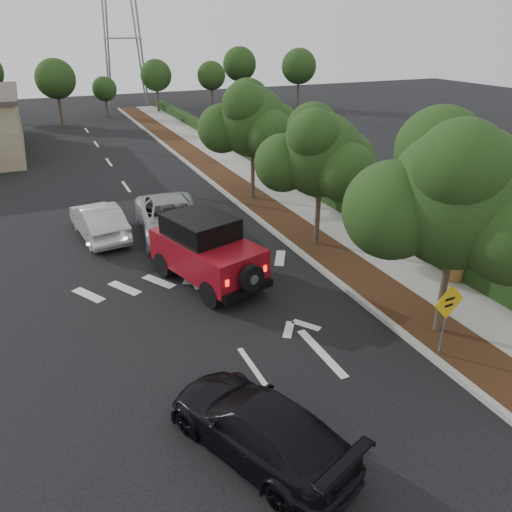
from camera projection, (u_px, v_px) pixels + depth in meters
ground at (256, 371)px, 13.09m from camera, size 120.00×120.00×0.00m
curb at (242, 207)px, 24.69m from camera, size 0.20×70.00×0.15m
planting_strip at (261, 204)px, 25.07m from camera, size 1.80×70.00×0.12m
sidewalk at (294, 199)px, 25.77m from camera, size 2.00×70.00×0.12m
hedge at (318, 190)px, 26.14m from camera, size 0.80×70.00×0.80m
transmission_tower at (130, 107)px, 55.08m from camera, size 7.00×4.00×28.00m
street_tree_near at (435, 333)px, 14.73m from camera, size 3.80×3.80×5.92m
street_tree_mid at (316, 246)px, 20.53m from camera, size 3.20×3.20×5.32m
street_tree_far at (253, 200)px, 25.92m from camera, size 3.40×3.40×5.62m
light_pole_a at (1, 165)px, 32.25m from camera, size 2.00×0.22×9.00m
red_jeep at (203, 249)px, 17.26m from camera, size 3.20×4.86×2.38m
silver_suv_ahead at (172, 218)px, 21.19m from camera, size 3.12×5.88×1.57m
black_suv_oncoming at (259, 426)px, 10.39m from camera, size 3.40×4.92×1.32m
silver_sedan_oncoming at (99, 221)px, 21.08m from camera, size 2.05×4.60×1.47m
speed_hump_sign at (447, 311)px, 13.02m from camera, size 1.00×0.10×2.14m
terracotta_planter at (457, 260)px, 17.23m from camera, size 0.75×0.75×1.32m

